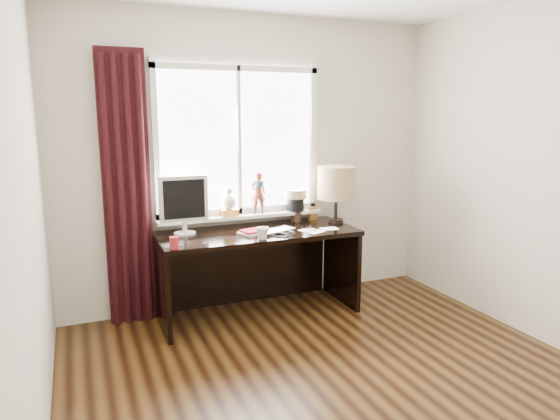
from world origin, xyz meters
name	(u,v)px	position (x,y,z in m)	size (l,w,h in m)	color
floor	(368,411)	(0.00, 0.00, 0.00)	(3.50, 4.00, 0.00)	#4A2E12
wall_back	(254,163)	(0.00, 2.00, 1.30)	(3.50, 2.60, 0.00)	beige
wall_left	(17,222)	(-1.75, 0.00, 1.30)	(4.00, 2.60, 0.00)	beige
laptop	(277,231)	(0.04, 1.53, 0.76)	(0.33, 0.21, 0.03)	silver
mug	(263,233)	(-0.16, 1.36, 0.80)	(0.10, 0.10, 0.10)	white
red_cup	(174,243)	(-0.87, 1.34, 0.80)	(0.07, 0.07, 0.09)	maroon
window	(242,163)	(-0.13, 1.95, 1.31)	(1.52, 0.22, 1.40)	white
curtain	(127,192)	(-1.13, 1.91, 1.12)	(0.38, 0.09, 2.25)	black
desk	(254,256)	(-0.10, 1.73, 0.51)	(1.70, 0.70, 0.75)	black
monitor	(184,201)	(-0.70, 1.76, 1.03)	(0.40, 0.18, 0.49)	beige
notebook_stack	(253,232)	(-0.16, 1.57, 0.77)	(0.27, 0.24, 0.03)	beige
brush_holder	(296,215)	(0.37, 1.86, 0.81)	(0.09, 0.09, 0.25)	black
icon_frame	(313,213)	(0.54, 1.86, 0.81)	(0.10, 0.04, 0.13)	gold
table_lamp	(336,183)	(0.69, 1.69, 1.11)	(0.35, 0.35, 0.52)	black
loose_papers	(318,230)	(0.39, 1.46, 0.75)	(0.36, 0.22, 0.00)	white
desk_cables	(285,231)	(0.11, 1.53, 0.75)	(0.49, 0.45, 0.01)	black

